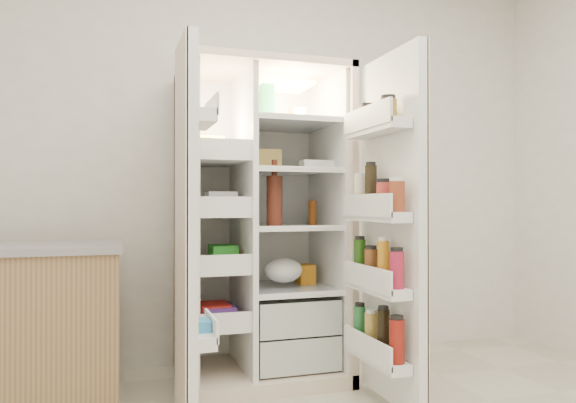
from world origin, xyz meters
name	(u,v)px	position (x,y,z in m)	size (l,w,h in m)	color
wall_back	(264,153)	(0.00, 2.00, 1.35)	(4.00, 0.02, 2.70)	white
refrigerator	(261,249)	(-0.11, 1.65, 0.74)	(0.92, 0.70, 1.80)	beige
freezer_door	(187,230)	(-0.63, 1.05, 0.89)	(0.15, 0.40, 1.72)	white
fridge_door	(389,232)	(0.35, 0.96, 0.87)	(0.17, 0.58, 1.72)	white
kitchen_counter	(3,327)	(-1.46, 1.52, 0.41)	(1.12, 0.59, 0.81)	#977A4B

